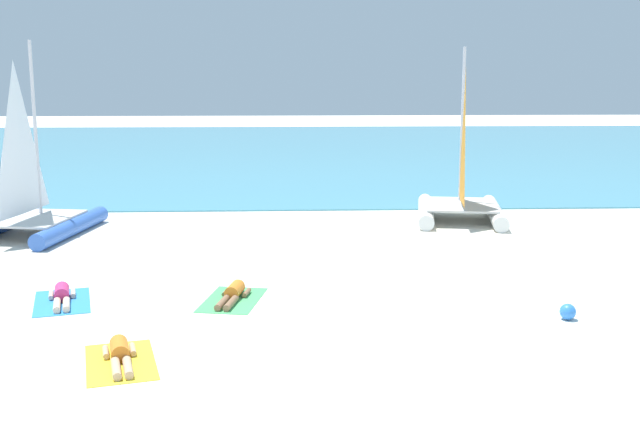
% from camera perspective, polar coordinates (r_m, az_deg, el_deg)
% --- Properties ---
extents(ground_plane, '(120.00, 120.00, 0.00)m').
position_cam_1_polar(ground_plane, '(23.70, -0.46, -0.96)').
color(ground_plane, silver).
extents(ocean_water, '(120.00, 40.00, 0.05)m').
position_cam_1_polar(ocean_water, '(46.12, -1.48, 4.66)').
color(ocean_water, '#4C9EB7').
rests_on(ocean_water, ground).
extents(sailboat_blue, '(3.39, 4.67, 5.58)m').
position_cam_1_polar(sailboat_blue, '(23.77, -20.56, 0.44)').
color(sailboat_blue, blue).
rests_on(sailboat_blue, ground).
extents(sailboat_white, '(3.33, 4.57, 5.46)m').
position_cam_1_polar(sailboat_white, '(25.01, 10.37, 1.36)').
color(sailboat_white, white).
rests_on(sailboat_white, ground).
extents(towel_left, '(1.55, 2.12, 0.01)m').
position_cam_1_polar(towel_left, '(16.90, -18.53, -6.22)').
color(towel_left, '#338CD8').
rests_on(towel_left, ground).
extents(sunbather_left, '(0.78, 1.55, 0.30)m').
position_cam_1_polar(sunbather_left, '(16.93, -18.55, -5.75)').
color(sunbather_left, '#D83372').
rests_on(sunbather_left, towel_left).
extents(towel_middle, '(1.55, 2.12, 0.01)m').
position_cam_1_polar(towel_middle, '(13.28, -14.53, -10.58)').
color(towel_middle, yellow).
rests_on(towel_middle, ground).
extents(sunbather_middle, '(0.78, 1.55, 0.30)m').
position_cam_1_polar(sunbather_middle, '(13.30, -14.57, -9.98)').
color(sunbather_middle, orange).
rests_on(sunbather_middle, towel_middle).
extents(towel_right, '(1.44, 2.07, 0.01)m').
position_cam_1_polar(towel_right, '(16.27, -6.49, -6.37)').
color(towel_right, '#4CB266').
rests_on(towel_right, ground).
extents(sunbather_right, '(0.69, 1.56, 0.30)m').
position_cam_1_polar(sunbather_right, '(16.29, -6.44, -5.88)').
color(sunbather_right, orange).
rests_on(sunbather_right, towel_right).
extents(beach_ball, '(0.31, 0.31, 0.31)m').
position_cam_1_polar(beach_ball, '(15.65, 17.86, -6.93)').
color(beach_ball, '#337FE5').
rests_on(beach_ball, ground).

